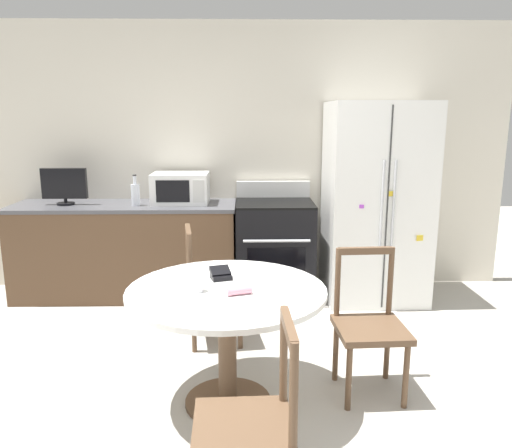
{
  "coord_description": "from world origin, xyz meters",
  "views": [
    {
      "loc": [
        -0.01,
        -2.37,
        1.72
      ],
      "look_at": [
        0.06,
        1.15,
        0.95
      ],
      "focal_mm": 35.0,
      "sensor_mm": 36.0,
      "label": 1
    }
  ],
  "objects_px": {
    "refrigerator": "(376,203)",
    "candle_glass": "(196,285)",
    "wallet": "(221,274)",
    "countertop_tv": "(64,185)",
    "dining_chair_near": "(250,427)",
    "dining_chair_right": "(369,327)",
    "dining_chair_far": "(211,287)",
    "microwave": "(181,188)",
    "oven_range": "(274,248)",
    "counter_bottle": "(135,194)"
  },
  "relations": [
    {
      "from": "refrigerator",
      "to": "wallet",
      "type": "height_order",
      "value": "refrigerator"
    },
    {
      "from": "microwave",
      "to": "dining_chair_near",
      "type": "distance_m",
      "value": 2.96
    },
    {
      "from": "dining_chair_near",
      "to": "dining_chair_right",
      "type": "height_order",
      "value": "same"
    },
    {
      "from": "oven_range",
      "to": "counter_bottle",
      "type": "height_order",
      "value": "counter_bottle"
    },
    {
      "from": "candle_glass",
      "to": "wallet",
      "type": "height_order",
      "value": "candle_glass"
    },
    {
      "from": "dining_chair_near",
      "to": "candle_glass",
      "type": "bearing_deg",
      "value": 17.57
    },
    {
      "from": "dining_chair_right",
      "to": "candle_glass",
      "type": "distance_m",
      "value": 1.11
    },
    {
      "from": "dining_chair_near",
      "to": "wallet",
      "type": "distance_m",
      "value": 1.12
    },
    {
      "from": "counter_bottle",
      "to": "dining_chair_right",
      "type": "xyz_separation_m",
      "value": [
        1.78,
        -1.7,
        -0.57
      ]
    },
    {
      "from": "counter_bottle",
      "to": "candle_glass",
      "type": "distance_m",
      "value": 2.03
    },
    {
      "from": "oven_range",
      "to": "dining_chair_far",
      "type": "xyz_separation_m",
      "value": [
        -0.54,
        -1.01,
        -0.03
      ]
    },
    {
      "from": "countertop_tv",
      "to": "dining_chair_right",
      "type": "relative_size",
      "value": 0.46
    },
    {
      "from": "countertop_tv",
      "to": "wallet",
      "type": "distance_m",
      "value": 2.31
    },
    {
      "from": "countertop_tv",
      "to": "dining_chair_far",
      "type": "bearing_deg",
      "value": -35.68
    },
    {
      "from": "oven_range",
      "to": "dining_chair_right",
      "type": "distance_m",
      "value": 1.83
    },
    {
      "from": "oven_range",
      "to": "wallet",
      "type": "height_order",
      "value": "oven_range"
    },
    {
      "from": "oven_range",
      "to": "microwave",
      "type": "height_order",
      "value": "microwave"
    },
    {
      "from": "wallet",
      "to": "counter_bottle",
      "type": "bearing_deg",
      "value": 117.58
    },
    {
      "from": "refrigerator",
      "to": "candle_glass",
      "type": "height_order",
      "value": "refrigerator"
    },
    {
      "from": "refrigerator",
      "to": "counter_bottle",
      "type": "bearing_deg",
      "value": 179.76
    },
    {
      "from": "countertop_tv",
      "to": "dining_chair_near",
      "type": "height_order",
      "value": "countertop_tv"
    },
    {
      "from": "dining_chair_far",
      "to": "candle_glass",
      "type": "distance_m",
      "value": 0.98
    },
    {
      "from": "dining_chair_right",
      "to": "candle_glass",
      "type": "xyz_separation_m",
      "value": [
        -1.05,
        -0.17,
        0.34
      ]
    },
    {
      "from": "countertop_tv",
      "to": "counter_bottle",
      "type": "relative_size",
      "value": 1.44
    },
    {
      "from": "candle_glass",
      "to": "microwave",
      "type": "bearing_deg",
      "value": 99.42
    },
    {
      "from": "refrigerator",
      "to": "candle_glass",
      "type": "distance_m",
      "value": 2.4
    },
    {
      "from": "dining_chair_far",
      "to": "dining_chair_near",
      "type": "bearing_deg",
      "value": 0.65
    },
    {
      "from": "dining_chair_near",
      "to": "dining_chair_far",
      "type": "distance_m",
      "value": 1.77
    },
    {
      "from": "candle_glass",
      "to": "wallet",
      "type": "relative_size",
      "value": 0.55
    },
    {
      "from": "microwave",
      "to": "dining_chair_right",
      "type": "distance_m",
      "value": 2.37
    },
    {
      "from": "oven_range",
      "to": "counter_bottle",
      "type": "distance_m",
      "value": 1.4
    },
    {
      "from": "countertop_tv",
      "to": "dining_chair_near",
      "type": "distance_m",
      "value": 3.31
    },
    {
      "from": "refrigerator",
      "to": "dining_chair_far",
      "type": "bearing_deg",
      "value": -147.49
    },
    {
      "from": "refrigerator",
      "to": "microwave",
      "type": "distance_m",
      "value": 1.84
    },
    {
      "from": "countertop_tv",
      "to": "dining_chair_near",
      "type": "relative_size",
      "value": 0.46
    },
    {
      "from": "dining_chair_far",
      "to": "candle_glass",
      "type": "xyz_separation_m",
      "value": [
        -0.01,
        -0.92,
        0.34
      ]
    },
    {
      "from": "refrigerator",
      "to": "dining_chair_near",
      "type": "height_order",
      "value": "refrigerator"
    },
    {
      "from": "dining_chair_near",
      "to": "candle_glass",
      "type": "relative_size",
      "value": 10.58
    },
    {
      "from": "oven_range",
      "to": "microwave",
      "type": "xyz_separation_m",
      "value": [
        -0.89,
        0.07,
        0.57
      ]
    },
    {
      "from": "countertop_tv",
      "to": "dining_chair_near",
      "type": "bearing_deg",
      "value": -58.51
    },
    {
      "from": "microwave",
      "to": "candle_glass",
      "type": "relative_size",
      "value": 6.14
    },
    {
      "from": "dining_chair_far",
      "to": "wallet",
      "type": "bearing_deg",
      "value": 0.77
    },
    {
      "from": "countertop_tv",
      "to": "counter_bottle",
      "type": "distance_m",
      "value": 0.67
    },
    {
      "from": "microwave",
      "to": "candle_glass",
      "type": "bearing_deg",
      "value": -80.58
    },
    {
      "from": "dining_chair_near",
      "to": "dining_chair_far",
      "type": "relative_size",
      "value": 1.0
    },
    {
      "from": "countertop_tv",
      "to": "dining_chair_right",
      "type": "xyz_separation_m",
      "value": [
        2.45,
        -1.76,
        -0.65
      ]
    },
    {
      "from": "refrigerator",
      "to": "microwave",
      "type": "height_order",
      "value": "refrigerator"
    },
    {
      "from": "microwave",
      "to": "refrigerator",
      "type": "bearing_deg",
      "value": -4.22
    },
    {
      "from": "countertop_tv",
      "to": "microwave",
      "type": "bearing_deg",
      "value": 3.56
    },
    {
      "from": "wallet",
      "to": "countertop_tv",
      "type": "bearing_deg",
      "value": 131.8
    }
  ]
}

